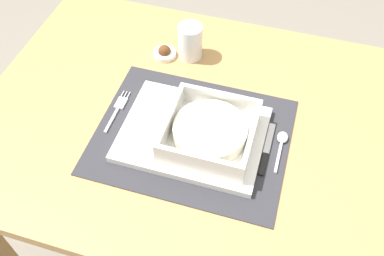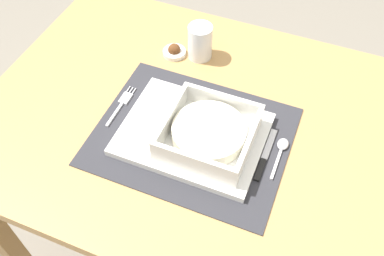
# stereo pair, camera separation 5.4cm
# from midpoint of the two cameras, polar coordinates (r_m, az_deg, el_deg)

# --- Properties ---
(ground_plane) EXTENTS (6.00, 6.00, 0.00)m
(ground_plane) POSITION_cam_midpoint_polar(r_m,az_deg,el_deg) (1.64, -1.39, -15.70)
(ground_plane) COLOR gray
(dining_table) EXTENTS (0.97, 0.75, 0.76)m
(dining_table) POSITION_cam_midpoint_polar(r_m,az_deg,el_deg) (1.07, -2.05, -2.15)
(dining_table) COLOR #B2844C
(dining_table) RESTS_ON ground
(placemat) EXTENTS (0.42, 0.34, 0.00)m
(placemat) POSITION_cam_midpoint_polar(r_m,az_deg,el_deg) (0.95, -1.63, -1.13)
(placemat) COLOR #2D2D33
(placemat) RESTS_ON dining_table
(serving_plate) EXTENTS (0.31, 0.24, 0.02)m
(serving_plate) POSITION_cam_midpoint_polar(r_m,az_deg,el_deg) (0.94, -1.53, -0.86)
(serving_plate) COLOR white
(serving_plate) RESTS_ON placemat
(porridge_bowl) EXTENTS (0.19, 0.19, 0.06)m
(porridge_bowl) POSITION_cam_midpoint_polar(r_m,az_deg,el_deg) (0.90, 0.67, -0.66)
(porridge_bowl) COLOR white
(porridge_bowl) RESTS_ON serving_plate
(fork) EXTENTS (0.02, 0.13, 0.00)m
(fork) POSITION_cam_midpoint_polar(r_m,az_deg,el_deg) (1.01, -11.33, 2.60)
(fork) COLOR silver
(fork) RESTS_ON placemat
(spoon) EXTENTS (0.02, 0.11, 0.01)m
(spoon) POSITION_cam_midpoint_polar(r_m,az_deg,el_deg) (0.95, 10.30, -1.83)
(spoon) COLOR silver
(spoon) RESTS_ON placemat
(butter_knife) EXTENTS (0.01, 0.14, 0.01)m
(butter_knife) POSITION_cam_midpoint_polar(r_m,az_deg,el_deg) (0.93, 8.23, -3.23)
(butter_knife) COLOR black
(butter_knife) RESTS_ON placemat
(bread_knife) EXTENTS (0.01, 0.13, 0.01)m
(bread_knife) POSITION_cam_midpoint_polar(r_m,az_deg,el_deg) (0.92, 6.82, -3.51)
(bread_knife) COLOR #59331E
(bread_knife) RESTS_ON placemat
(drinking_glass) EXTENTS (0.06, 0.06, 0.09)m
(drinking_glass) POSITION_cam_midpoint_polar(r_m,az_deg,el_deg) (1.10, -1.67, 11.26)
(drinking_glass) COLOR white
(drinking_glass) RESTS_ON dining_table
(condiment_saucer) EXTENTS (0.06, 0.06, 0.03)m
(condiment_saucer) POSITION_cam_midpoint_polar(r_m,az_deg,el_deg) (1.13, -5.09, 9.95)
(condiment_saucer) COLOR white
(condiment_saucer) RESTS_ON dining_table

